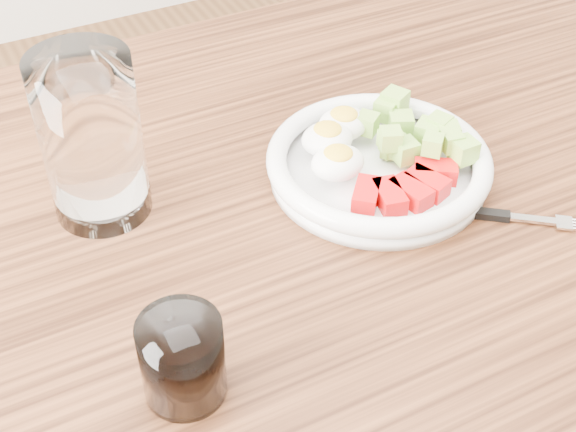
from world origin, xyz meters
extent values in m
cube|color=brown|center=(0.65, 0.35, 0.36)|extent=(0.07, 0.07, 0.73)
cube|color=brown|center=(0.00, 0.00, 0.75)|extent=(1.50, 0.90, 0.04)
cylinder|color=white|center=(0.12, 0.05, 0.78)|extent=(0.22, 0.22, 0.01)
torus|color=white|center=(0.12, 0.05, 0.79)|extent=(0.23, 0.23, 0.02)
cube|color=red|center=(0.07, 0.01, 0.79)|extent=(0.04, 0.05, 0.02)
cube|color=red|center=(0.09, 0.00, 0.79)|extent=(0.03, 0.05, 0.02)
cube|color=red|center=(0.12, -0.01, 0.79)|extent=(0.03, 0.05, 0.02)
cube|color=red|center=(0.14, 0.00, 0.79)|extent=(0.04, 0.05, 0.02)
cube|color=red|center=(0.16, 0.01, 0.79)|extent=(0.05, 0.04, 0.02)
ellipsoid|color=white|center=(0.08, 0.09, 0.80)|extent=(0.05, 0.05, 0.03)
ellipsoid|color=yellow|center=(0.08, 0.09, 0.82)|extent=(0.03, 0.03, 0.01)
ellipsoid|color=white|center=(0.11, 0.11, 0.80)|extent=(0.05, 0.05, 0.03)
ellipsoid|color=yellow|center=(0.11, 0.11, 0.82)|extent=(0.03, 0.03, 0.01)
ellipsoid|color=white|center=(0.07, 0.05, 0.80)|extent=(0.05, 0.05, 0.03)
ellipsoid|color=yellow|center=(0.07, 0.05, 0.82)|extent=(0.03, 0.03, 0.01)
cube|color=#A0CE4F|center=(0.16, 0.09, 0.80)|extent=(0.03, 0.03, 0.02)
cube|color=#A0CE4F|center=(0.16, 0.11, 0.81)|extent=(0.03, 0.03, 0.02)
cube|color=#A0CE4F|center=(0.18, 0.02, 0.81)|extent=(0.02, 0.02, 0.02)
cube|color=#A0CE4F|center=(0.19, 0.05, 0.81)|extent=(0.03, 0.03, 0.02)
cube|color=#A0CE4F|center=(0.13, 0.05, 0.81)|extent=(0.03, 0.03, 0.02)
cube|color=#A0CE4F|center=(0.19, 0.04, 0.81)|extent=(0.03, 0.03, 0.02)
cube|color=#A0CE4F|center=(0.14, 0.06, 0.80)|extent=(0.03, 0.03, 0.02)
cube|color=#A0CE4F|center=(0.17, 0.05, 0.81)|extent=(0.03, 0.03, 0.02)
cube|color=#A0CE4F|center=(0.14, 0.06, 0.80)|extent=(0.03, 0.03, 0.02)
cube|color=#A0CE4F|center=(0.16, 0.02, 0.82)|extent=(0.03, 0.03, 0.02)
cube|color=#A0CE4F|center=(0.13, 0.06, 0.81)|extent=(0.02, 0.02, 0.02)
cube|color=#A0CE4F|center=(0.13, 0.10, 0.81)|extent=(0.03, 0.03, 0.02)
cube|color=#A0CE4F|center=(0.17, 0.11, 0.81)|extent=(0.03, 0.03, 0.02)
cube|color=#A0CE4F|center=(0.19, 0.01, 0.81)|extent=(0.02, 0.02, 0.02)
cube|color=#A0CE4F|center=(0.14, 0.04, 0.80)|extent=(0.02, 0.02, 0.02)
cube|color=black|center=(0.16, -0.04, 0.77)|extent=(0.07, 0.06, 0.01)
cube|color=silver|center=(0.21, -0.08, 0.77)|extent=(0.04, 0.04, 0.00)
cube|color=silver|center=(0.23, -0.09, 0.77)|extent=(0.02, 0.02, 0.00)
cylinder|color=white|center=(-0.15, 0.13, 0.85)|extent=(0.09, 0.09, 0.17)
cylinder|color=white|center=(-0.16, -0.11, 0.81)|extent=(0.06, 0.06, 0.07)
cylinder|color=black|center=(-0.16, -0.11, 0.80)|extent=(0.06, 0.06, 0.06)
camera|label=1|loc=(-0.26, -0.48, 1.28)|focal=50.00mm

